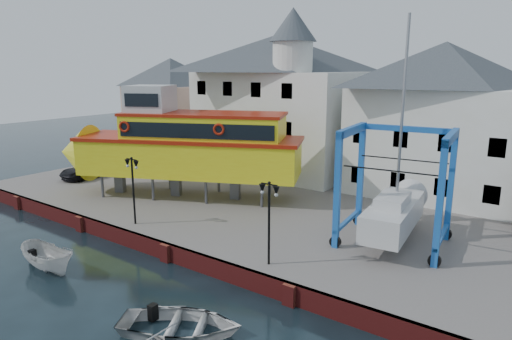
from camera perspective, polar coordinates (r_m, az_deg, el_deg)
The scene contains 13 objects.
ground at distance 26.10m, azimuth -11.10°, elevation -11.11°, with size 140.00×140.00×0.00m, color black.
hardstanding at distance 33.82m, azimuth 2.63°, elevation -4.34°, with size 44.00×22.00×1.00m, color slate.
quay_wall at distance 25.97m, azimuth -10.97°, elevation -10.03°, with size 44.00×0.47×1.00m.
building_pink at distance 49.52m, azimuth -10.43°, elevation 7.62°, with size 8.00×7.00×10.30m.
building_white_main at distance 41.28m, azimuth 2.76°, elevation 8.47°, with size 14.00×8.30×14.00m.
building_white_right at distance 36.28m, azimuth 22.01°, elevation 5.77°, with size 12.00×8.00×11.20m.
lamp_post_left at distance 28.44m, azimuth -15.20°, elevation -0.44°, with size 1.12×0.32×4.20m.
lamp_post_right at distance 21.77m, azimuth 1.65°, elevation -4.04°, with size 1.12×0.32×4.20m.
tour_boat at distance 34.06m, azimuth -10.08°, elevation 3.10°, with size 18.86×11.74×8.14m.
travel_lift at distance 26.47m, azimuth 17.22°, elevation -4.12°, with size 6.12×8.19×12.10m.
van at distance 42.34m, azimuth -20.32°, elevation 0.02°, with size 2.22×4.83×1.34m, color black.
motorboat_a at distance 26.88m, azimuth -24.42°, elevation -11.35°, with size 1.53×4.08×1.57m, color silver.
motorboat_b at distance 19.71m, azimuth -9.42°, elevation -19.52°, with size 3.55×4.97×1.03m, color silver.
Camera 1 is at (17.75, -15.99, 10.50)m, focal length 32.00 mm.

